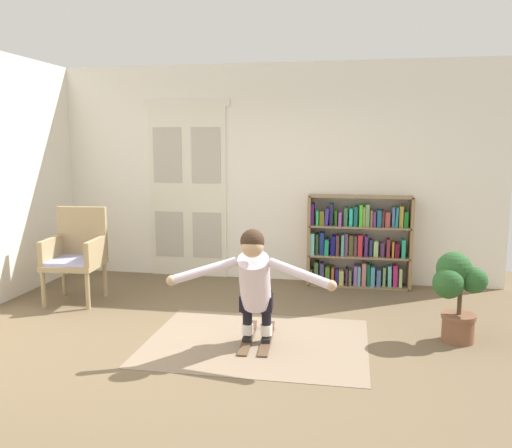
# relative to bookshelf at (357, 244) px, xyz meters

# --- Properties ---
(ground_plane) EXTENTS (7.20, 7.20, 0.00)m
(ground_plane) POSITION_rel_bookshelf_xyz_m (-1.13, -2.39, -0.55)
(ground_plane) COLOR brown
(back_wall) EXTENTS (6.00, 0.10, 2.90)m
(back_wall) POSITION_rel_bookshelf_xyz_m (-1.13, 0.21, 0.90)
(back_wall) COLOR silver
(back_wall) RESTS_ON ground
(double_door) EXTENTS (1.22, 0.05, 2.45)m
(double_door) POSITION_rel_bookshelf_xyz_m (-2.33, 0.15, 0.68)
(double_door) COLOR silver
(double_door) RESTS_ON ground
(rug) EXTENTS (2.06, 1.60, 0.01)m
(rug) POSITION_rel_bookshelf_xyz_m (-0.93, -2.20, -0.55)
(rug) COLOR #836F5A
(rug) RESTS_ON ground
(bookshelf) EXTENTS (1.33, 0.30, 1.19)m
(bookshelf) POSITION_rel_bookshelf_xyz_m (0.00, 0.00, 0.00)
(bookshelf) COLOR #8B704C
(bookshelf) RESTS_ON ground
(wicker_chair) EXTENTS (0.65, 0.65, 1.10)m
(wicker_chair) POSITION_rel_bookshelf_xyz_m (-3.27, -1.25, 0.03)
(wicker_chair) COLOR #9F885F
(wicker_chair) RESTS_ON ground
(potted_plant) EXTENTS (0.51, 0.44, 0.84)m
(potted_plant) POSITION_rel_bookshelf_xyz_m (0.91, -1.81, -0.05)
(potted_plant) COLOR brown
(potted_plant) RESTS_ON ground
(skis_pair) EXTENTS (0.32, 0.78, 0.07)m
(skis_pair) POSITION_rel_bookshelf_xyz_m (-0.93, -2.17, -0.53)
(skis_pair) COLOR brown
(skis_pair) RESTS_ON rug
(person_skier) EXTENTS (1.44, 0.68, 1.06)m
(person_skier) POSITION_rel_bookshelf_xyz_m (-0.91, -2.39, 0.10)
(person_skier) COLOR white
(person_skier) RESTS_ON skis_pair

